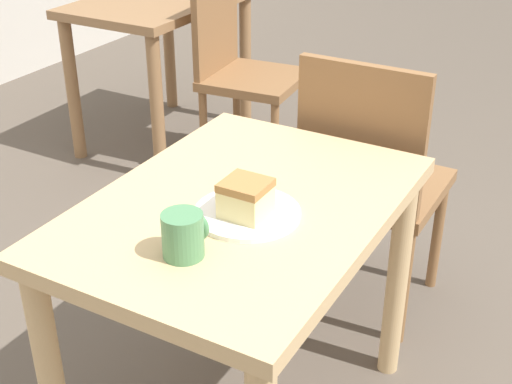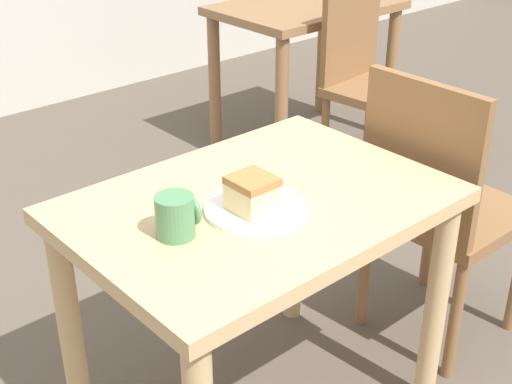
# 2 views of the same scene
# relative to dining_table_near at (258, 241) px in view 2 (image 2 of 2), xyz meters

# --- Properties ---
(dining_table_near) EXTENTS (0.90, 0.65, 0.70)m
(dining_table_near) POSITION_rel_dining_table_near_xyz_m (0.00, 0.00, 0.00)
(dining_table_near) COLOR tan
(dining_table_near) RESTS_ON ground_plane
(dining_table_far) EXTENTS (0.88, 0.59, 0.72)m
(dining_table_far) POSITION_rel_dining_table_near_xyz_m (1.48, 1.32, 0.01)
(dining_table_far) COLOR olive
(dining_table_far) RESTS_ON ground_plane
(chair_near_window) EXTENTS (0.41, 0.41, 0.90)m
(chair_near_window) POSITION_rel_dining_table_near_xyz_m (0.64, -0.09, -0.09)
(chair_near_window) COLOR brown
(chair_near_window) RESTS_ON ground_plane
(chair_far_corner) EXTENTS (0.44, 0.44, 0.90)m
(chair_far_corner) POSITION_rel_dining_table_near_xyz_m (1.40, 0.83, -0.09)
(chair_far_corner) COLOR brown
(chair_far_corner) RESTS_ON ground_plane
(plate) EXTENTS (0.24, 0.24, 0.01)m
(plate) POSITION_rel_dining_table_near_xyz_m (-0.05, -0.04, 0.13)
(plate) COLOR white
(plate) RESTS_ON dining_table_near
(cake_slice) EXTENTS (0.10, 0.10, 0.08)m
(cake_slice) POSITION_rel_dining_table_near_xyz_m (-0.06, -0.05, 0.17)
(cake_slice) COLOR beige
(cake_slice) RESTS_ON plate
(coffee_mug) EXTENTS (0.09, 0.09, 0.10)m
(coffee_mug) POSITION_rel_dining_table_near_xyz_m (-0.25, -0.01, 0.17)
(coffee_mug) COLOR #4C8456
(coffee_mug) RESTS_ON dining_table_near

